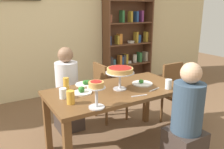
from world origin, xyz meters
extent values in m
plane|color=brown|center=(0.00, 0.00, 0.00)|extent=(12.00, 12.00, 0.00)
cube|color=beige|center=(0.00, 2.20, 1.40)|extent=(8.00, 0.12, 2.80)
cube|color=brown|center=(0.00, 0.00, 0.72)|extent=(1.57, 0.80, 0.04)
cube|color=brown|center=(0.72, -0.34, 0.35)|extent=(0.07, 0.07, 0.70)
cube|color=brown|center=(-0.72, 0.34, 0.35)|extent=(0.07, 0.07, 0.70)
cube|color=brown|center=(0.72, 0.34, 0.35)|extent=(0.07, 0.07, 0.70)
cube|color=brown|center=(0.97, 1.98, 1.10)|extent=(0.03, 0.30, 2.20)
cube|color=brown|center=(2.04, 1.98, 1.10)|extent=(0.03, 0.30, 2.20)
cube|color=brown|center=(1.51, 2.12, 1.10)|extent=(1.10, 0.02, 2.20)
cube|color=brown|center=(1.51, 1.98, 0.01)|extent=(1.04, 0.28, 0.02)
cube|color=brown|center=(1.51, 1.98, 0.45)|extent=(1.04, 0.28, 0.02)
cube|color=brown|center=(1.51, 1.98, 0.89)|extent=(1.04, 0.28, 0.02)
cube|color=brown|center=(1.51, 1.98, 1.33)|extent=(1.04, 0.28, 0.02)
cube|color=brown|center=(1.51, 1.98, 1.77)|extent=(1.04, 0.28, 0.02)
cube|color=#3D3838|center=(1.03, 1.98, 0.55)|extent=(0.04, 0.13, 0.16)
cube|color=#3D3838|center=(1.08, 1.98, 0.55)|extent=(0.05, 0.13, 0.18)
cylinder|color=#3D7084|center=(1.15, 1.98, 0.53)|extent=(0.09, 0.09, 0.13)
cube|color=orange|center=(1.30, 1.98, 0.56)|extent=(0.05, 0.13, 0.20)
cube|color=navy|center=(1.35, 1.98, 0.55)|extent=(0.04, 0.13, 0.17)
cube|color=#3D3838|center=(1.40, 1.98, 0.56)|extent=(0.05, 0.13, 0.20)
cube|color=#B7932D|center=(1.46, 1.98, 0.57)|extent=(0.05, 0.12, 0.21)
cylinder|color=silver|center=(1.54, 1.98, 0.49)|extent=(0.11, 0.11, 0.05)
cylinder|color=beige|center=(1.70, 1.98, 0.55)|extent=(0.09, 0.09, 0.18)
cube|color=#2D6B38|center=(1.82, 1.98, 0.57)|extent=(0.06, 0.13, 0.21)
cube|color=#B2A88E|center=(1.99, 1.98, 0.57)|extent=(0.06, 0.13, 0.21)
cube|color=navy|center=(1.03, 1.98, 0.99)|extent=(0.05, 0.13, 0.18)
cube|color=#B7932D|center=(1.23, 1.98, 0.99)|extent=(0.04, 0.13, 0.18)
cube|color=orange|center=(1.29, 1.98, 1.01)|extent=(0.07, 0.12, 0.21)
cylinder|color=beige|center=(1.58, 1.98, 0.93)|extent=(0.15, 0.15, 0.05)
cube|color=#B7932D|center=(1.71, 1.98, 1.02)|extent=(0.04, 0.13, 0.23)
cube|color=navy|center=(1.77, 1.98, 0.99)|extent=(0.07, 0.13, 0.16)
cube|color=#B7932D|center=(1.98, 1.98, 1.01)|extent=(0.06, 0.10, 0.22)
cylinder|color=brown|center=(1.06, 1.98, 1.42)|extent=(0.10, 0.10, 0.16)
cube|color=#2D6B38|center=(1.34, 1.98, 1.46)|extent=(0.05, 0.13, 0.24)
cube|color=#B7932D|center=(1.55, 1.98, 1.46)|extent=(0.04, 0.13, 0.22)
cube|color=navy|center=(1.70, 1.98, 1.45)|extent=(0.05, 0.13, 0.22)
cube|color=#7A3370|center=(1.83, 1.98, 1.46)|extent=(0.05, 0.13, 0.23)
cube|color=#382D28|center=(-0.33, 0.72, 0.23)|extent=(0.34, 0.34, 0.45)
cylinder|color=silver|center=(-0.33, 0.72, 0.70)|extent=(0.30, 0.30, 0.50)
sphere|color=#846047|center=(-0.33, 0.72, 1.05)|extent=(0.20, 0.20, 0.20)
cylinder|color=#33475B|center=(0.38, -0.71, 0.70)|extent=(0.30, 0.30, 0.50)
sphere|color=tan|center=(0.38, -0.71, 1.05)|extent=(0.20, 0.20, 0.20)
cube|color=brown|center=(1.08, 0.03, 0.43)|extent=(0.40, 0.40, 0.04)
cube|color=brown|center=(1.08, 0.21, 0.66)|extent=(0.36, 0.04, 0.42)
cylinder|color=brown|center=(1.26, -0.14, 0.21)|extent=(0.04, 0.04, 0.41)
cylinder|color=brown|center=(0.91, -0.14, 0.21)|extent=(0.04, 0.04, 0.41)
cylinder|color=brown|center=(1.26, 0.21, 0.21)|extent=(0.04, 0.04, 0.41)
cylinder|color=brown|center=(0.91, 0.21, 0.21)|extent=(0.04, 0.04, 0.41)
cube|color=brown|center=(0.33, 0.70, 0.43)|extent=(0.40, 0.40, 0.04)
cube|color=brown|center=(0.15, 0.70, 0.66)|extent=(0.04, 0.36, 0.42)
cylinder|color=brown|center=(0.51, 0.87, 0.21)|extent=(0.04, 0.04, 0.41)
cylinder|color=brown|center=(0.51, 0.52, 0.21)|extent=(0.04, 0.04, 0.41)
cylinder|color=brown|center=(0.16, 0.87, 0.21)|extent=(0.04, 0.04, 0.41)
cylinder|color=brown|center=(0.16, 0.52, 0.21)|extent=(0.04, 0.04, 0.41)
cylinder|color=silver|center=(0.03, -0.02, 0.75)|extent=(0.15, 0.15, 0.01)
cylinder|color=silver|center=(0.03, -0.02, 0.84)|extent=(0.03, 0.03, 0.18)
cylinder|color=silver|center=(0.03, -0.02, 0.94)|extent=(0.32, 0.32, 0.01)
cylinder|color=tan|center=(0.03, -0.02, 0.97)|extent=(0.29, 0.29, 0.05)
cylinder|color=maroon|center=(0.03, -0.02, 0.99)|extent=(0.26, 0.26, 0.00)
cylinder|color=silver|center=(-0.42, -0.34, 0.75)|extent=(0.15, 0.15, 0.01)
cylinder|color=silver|center=(-0.42, -0.34, 0.84)|extent=(0.03, 0.03, 0.18)
cylinder|color=silver|center=(-0.42, -0.34, 0.94)|extent=(0.17, 0.17, 0.01)
cylinder|color=tan|center=(-0.42, -0.34, 0.97)|extent=(0.14, 0.14, 0.05)
cylinder|color=maroon|center=(-0.42, -0.34, 0.99)|extent=(0.10, 0.10, 0.00)
cylinder|color=white|center=(-0.25, 0.33, 0.75)|extent=(0.22, 0.22, 0.01)
sphere|color=#2D7028|center=(-0.26, 0.30, 0.78)|extent=(0.05, 0.05, 0.05)
sphere|color=#2D7028|center=(-0.23, 0.29, 0.78)|extent=(0.05, 0.05, 0.05)
sphere|color=#2D7028|center=(-0.24, 0.33, 0.78)|extent=(0.04, 0.04, 0.04)
sphere|color=#2D7028|center=(-0.20, 0.32, 0.77)|extent=(0.04, 0.04, 0.04)
cylinder|color=white|center=(-0.38, 0.08, 0.75)|extent=(0.20, 0.20, 0.01)
sphere|color=#2D7028|center=(-0.40, 0.10, 0.78)|extent=(0.05, 0.05, 0.05)
sphere|color=#2D7028|center=(-0.38, 0.09, 0.78)|extent=(0.05, 0.05, 0.05)
sphere|color=#2D7028|center=(-0.40, 0.08, 0.78)|extent=(0.06, 0.06, 0.06)
sphere|color=#2D7028|center=(-0.38, 0.09, 0.78)|extent=(0.06, 0.06, 0.06)
cylinder|color=white|center=(0.37, 0.00, 0.75)|extent=(0.25, 0.25, 0.01)
sphere|color=#2D7028|center=(0.34, 0.00, 0.78)|extent=(0.05, 0.05, 0.05)
sphere|color=#2D7028|center=(0.36, 0.00, 0.78)|extent=(0.04, 0.04, 0.04)
cylinder|color=gold|center=(-0.50, 0.25, 0.81)|extent=(0.06, 0.06, 0.15)
cylinder|color=gold|center=(-0.60, -0.13, 0.81)|extent=(0.08, 0.08, 0.13)
cylinder|color=white|center=(0.52, -0.28, 0.80)|extent=(0.07, 0.07, 0.11)
cylinder|color=white|center=(-0.61, 0.05, 0.79)|extent=(0.08, 0.08, 0.11)
cube|color=silver|center=(0.10, -0.30, 0.74)|extent=(0.18, 0.05, 0.00)
cube|color=silver|center=(0.36, -0.23, 0.74)|extent=(0.18, 0.06, 0.00)
camera|label=1|loc=(-1.31, -2.12, 1.63)|focal=37.18mm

